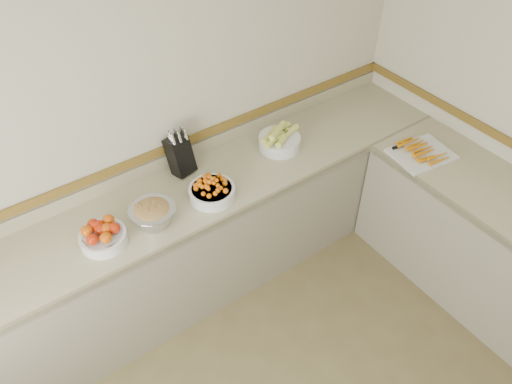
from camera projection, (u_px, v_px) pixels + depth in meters
back_wall at (149, 121)px, 3.08m from camera, size 4.00×0.00×4.00m
counter_back at (188, 243)px, 3.47m from camera, size 4.00×0.65×1.08m
knife_block at (180, 154)px, 3.26m from camera, size 0.17×0.20×0.34m
tomato_bowl at (103, 235)px, 2.84m from camera, size 0.27×0.27×0.13m
cherry_tomato_bowl at (212, 190)px, 3.13m from camera, size 0.29×0.29×0.16m
corn_bowl at (279, 140)px, 3.50m from camera, size 0.33×0.30×0.18m
rhubarb_bowl at (153, 214)px, 2.93m from camera, size 0.28×0.28×0.16m
cutting_board at (421, 152)px, 3.47m from camera, size 0.45×0.37×0.06m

